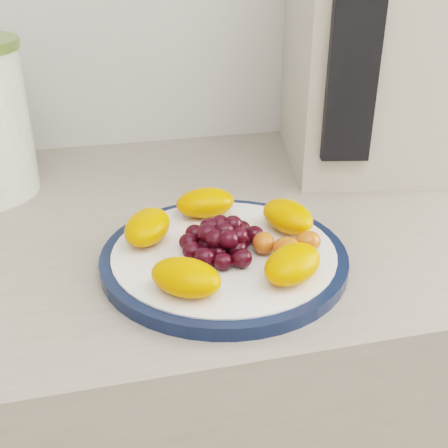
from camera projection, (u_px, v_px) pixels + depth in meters
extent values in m
cube|color=gray|center=(245.00, 440.00, 0.97)|extent=(3.50, 0.60, 0.90)
cylinder|color=#101C38|center=(224.00, 258.00, 0.63)|extent=(0.27, 0.27, 0.01)
cylinder|color=white|center=(224.00, 257.00, 0.63)|extent=(0.25, 0.25, 0.02)
cube|color=#BFB2A3|center=(365.00, 38.00, 0.85)|extent=(0.27, 0.34, 0.38)
cube|color=black|center=(354.00, 55.00, 0.71)|extent=(0.07, 0.03, 0.28)
ellipsoid|color=#FF7200|center=(288.00, 216.00, 0.66)|extent=(0.07, 0.08, 0.03)
ellipsoid|color=#FF7200|center=(205.00, 203.00, 0.69)|extent=(0.07, 0.05, 0.03)
ellipsoid|color=#FF7200|center=(147.00, 227.00, 0.64)|extent=(0.08, 0.09, 0.03)
ellipsoid|color=#FF7200|center=(186.00, 277.00, 0.54)|extent=(0.09, 0.08, 0.03)
ellipsoid|color=#FF7200|center=(293.00, 264.00, 0.56)|extent=(0.09, 0.08, 0.03)
ellipsoid|color=black|center=(224.00, 243.00, 0.62)|extent=(0.02, 0.02, 0.02)
ellipsoid|color=black|center=(242.00, 241.00, 0.62)|extent=(0.02, 0.02, 0.02)
ellipsoid|color=black|center=(229.00, 234.00, 0.64)|extent=(0.02, 0.02, 0.02)
ellipsoid|color=black|center=(212.00, 237.00, 0.63)|extent=(0.02, 0.02, 0.02)
ellipsoid|color=black|center=(206.00, 245.00, 0.62)|extent=(0.02, 0.02, 0.02)
ellipsoid|color=black|center=(219.00, 252.00, 0.60)|extent=(0.02, 0.02, 0.02)
ellipsoid|color=black|center=(237.00, 249.00, 0.61)|extent=(0.02, 0.02, 0.02)
ellipsoid|color=black|center=(254.00, 234.00, 0.64)|extent=(0.02, 0.02, 0.02)
ellipsoid|color=black|center=(242.00, 229.00, 0.65)|extent=(0.02, 0.02, 0.02)
ellipsoid|color=black|center=(225.00, 226.00, 0.65)|extent=(0.02, 0.02, 0.02)
ellipsoid|color=black|center=(208.00, 229.00, 0.65)|extent=(0.02, 0.02, 0.02)
ellipsoid|color=black|center=(195.00, 233.00, 0.64)|extent=(0.02, 0.02, 0.02)
ellipsoid|color=black|center=(189.00, 242.00, 0.62)|extent=(0.02, 0.02, 0.02)
ellipsoid|color=black|center=(192.00, 251.00, 0.60)|extent=(0.02, 0.02, 0.02)
ellipsoid|color=black|center=(205.00, 257.00, 0.59)|extent=(0.02, 0.02, 0.02)
ellipsoid|color=black|center=(223.00, 261.00, 0.58)|extent=(0.02, 0.02, 0.02)
ellipsoid|color=black|center=(242.00, 258.00, 0.59)|extent=(0.02, 0.02, 0.02)
ellipsoid|color=black|center=(224.00, 231.00, 0.61)|extent=(0.02, 0.02, 0.02)
ellipsoid|color=black|center=(233.00, 224.00, 0.63)|extent=(0.02, 0.02, 0.02)
ellipsoid|color=black|center=(220.00, 223.00, 0.63)|extent=(0.02, 0.02, 0.02)
ellipsoid|color=black|center=(209.00, 227.00, 0.62)|extent=(0.02, 0.02, 0.02)
ellipsoid|color=black|center=(207.00, 233.00, 0.61)|extent=(0.02, 0.02, 0.02)
ellipsoid|color=black|center=(215.00, 238.00, 0.60)|extent=(0.02, 0.02, 0.02)
ellipsoid|color=black|center=(228.00, 239.00, 0.60)|extent=(0.02, 0.02, 0.02)
ellipsoid|color=black|center=(239.00, 236.00, 0.60)|extent=(0.02, 0.02, 0.02)
ellipsoid|color=#CD4E1C|center=(286.00, 247.00, 0.61)|extent=(0.03, 0.03, 0.02)
ellipsoid|color=#CD4E1C|center=(308.00, 242.00, 0.62)|extent=(0.03, 0.03, 0.02)
ellipsoid|color=#CD4E1C|center=(305.00, 257.00, 0.59)|extent=(0.04, 0.04, 0.02)
ellipsoid|color=#CD4E1C|center=(263.00, 243.00, 0.61)|extent=(0.03, 0.04, 0.02)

